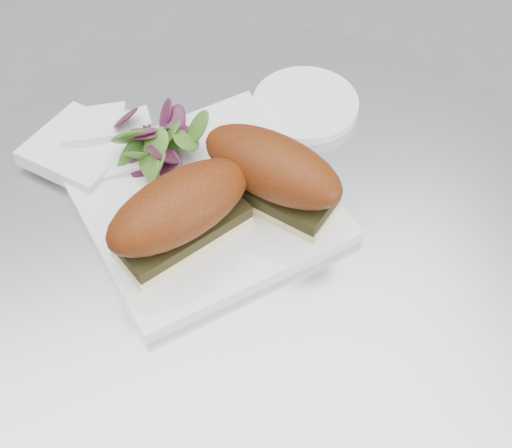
{
  "coord_description": "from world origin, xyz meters",
  "views": [
    {
      "loc": [
        -0.14,
        -0.4,
        1.31
      ],
      "look_at": [
        -0.0,
        -0.01,
        0.77
      ],
      "focal_mm": 50.0,
      "sensor_mm": 36.0,
      "label": 1
    }
  ],
  "objects_px": {
    "plate": "(204,202)",
    "sandwich_right": "(272,172)",
    "sandwich_left": "(180,212)",
    "saucer": "(306,104)"
  },
  "relations": [
    {
      "from": "plate",
      "to": "saucer",
      "type": "height_order",
      "value": "plate"
    },
    {
      "from": "sandwich_right",
      "to": "saucer",
      "type": "relative_size",
      "value": 1.31
    },
    {
      "from": "saucer",
      "to": "sandwich_left",
      "type": "bearing_deg",
      "value": -142.15
    },
    {
      "from": "sandwich_right",
      "to": "saucer",
      "type": "height_order",
      "value": "sandwich_right"
    },
    {
      "from": "sandwich_left",
      "to": "saucer",
      "type": "height_order",
      "value": "sandwich_left"
    },
    {
      "from": "plate",
      "to": "sandwich_left",
      "type": "xyz_separation_m",
      "value": [
        -0.03,
        -0.04,
        0.05
      ]
    },
    {
      "from": "sandwich_left",
      "to": "sandwich_right",
      "type": "height_order",
      "value": "same"
    },
    {
      "from": "plate",
      "to": "saucer",
      "type": "relative_size",
      "value": 1.92
    },
    {
      "from": "plate",
      "to": "sandwich_right",
      "type": "xyz_separation_m",
      "value": [
        0.07,
        -0.03,
        0.05
      ]
    },
    {
      "from": "saucer",
      "to": "plate",
      "type": "bearing_deg",
      "value": -146.6
    }
  ]
}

